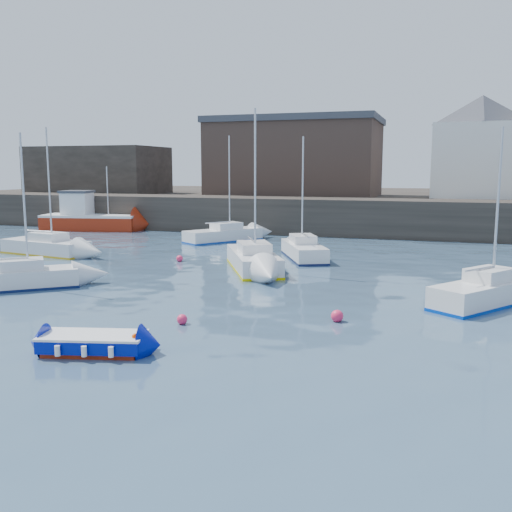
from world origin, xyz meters
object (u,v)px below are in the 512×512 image
(sailboat_c, at_px, (485,292))
(sailboat_e, at_px, (46,246))
(sailboat_f, at_px, (304,250))
(sailboat_h, at_px, (224,235))
(blue_dinghy, at_px, (93,343))
(buoy_far, at_px, (180,262))
(fishing_boat, at_px, (88,218))
(buoy_mid, at_px, (337,322))
(sailboat_a, at_px, (17,278))
(buoy_near, at_px, (182,324))
(sailboat_b, at_px, (253,259))

(sailboat_c, distance_m, sailboat_e, 26.68)
(sailboat_f, distance_m, sailboat_h, 9.97)
(blue_dinghy, height_order, buoy_far, blue_dinghy)
(fishing_boat, bearing_deg, buoy_mid, -41.90)
(blue_dinghy, bearing_deg, sailboat_a, 141.53)
(sailboat_e, height_order, buoy_near, sailboat_e)
(sailboat_a, xyz_separation_m, sailboat_b, (8.76, 8.19, 0.06))
(blue_dinghy, bearing_deg, sailboat_c, 41.23)
(sailboat_b, bearing_deg, sailboat_c, -23.23)
(buoy_mid, xyz_separation_m, buoy_far, (-11.31, 10.47, 0.00))
(sailboat_c, relative_size, sailboat_f, 0.96)
(blue_dinghy, distance_m, sailboat_c, 15.42)
(fishing_boat, relative_size, sailboat_c, 1.27)
(sailboat_b, distance_m, buoy_far, 5.20)
(sailboat_a, xyz_separation_m, sailboat_c, (20.30, 3.24, 0.05))
(sailboat_h, distance_m, buoy_near, 23.40)
(sailboat_c, height_order, sailboat_h, sailboat_h)
(sailboat_h, bearing_deg, sailboat_a, -98.16)
(fishing_boat, distance_m, sailboat_a, 25.94)
(fishing_boat, xyz_separation_m, sailboat_e, (6.18, -13.77, -0.57))
(sailboat_e, height_order, buoy_mid, sailboat_e)
(blue_dinghy, relative_size, buoy_far, 8.42)
(buoy_mid, distance_m, buoy_far, 15.42)
(blue_dinghy, distance_m, sailboat_f, 19.87)
(sailboat_a, bearing_deg, sailboat_f, 50.81)
(buoy_mid, height_order, buoy_far, buoy_mid)
(blue_dinghy, xyz_separation_m, buoy_mid, (6.34, 5.84, -0.33))
(sailboat_h, xyz_separation_m, buoy_far, (0.99, -9.75, -0.52))
(sailboat_c, relative_size, sailboat_e, 0.89)
(blue_dinghy, height_order, sailboat_e, sailboat_e)
(buoy_near, distance_m, buoy_far, 13.94)
(sailboat_a, bearing_deg, buoy_near, -17.70)
(buoy_mid, bearing_deg, buoy_near, -158.40)
(sailboat_c, xyz_separation_m, buoy_near, (-10.46, -6.38, -0.54))
(sailboat_b, height_order, buoy_mid, sailboat_b)
(sailboat_a, bearing_deg, sailboat_c, 9.07)
(blue_dinghy, bearing_deg, buoy_near, 73.25)
(sailboat_h, bearing_deg, blue_dinghy, -77.11)
(sailboat_c, xyz_separation_m, buoy_mid, (-5.26, -4.33, -0.54))
(sailboat_c, xyz_separation_m, sailboat_f, (-9.81, 9.63, -0.02))
(sailboat_f, bearing_deg, sailboat_c, -44.45)
(blue_dinghy, distance_m, fishing_boat, 36.37)
(buoy_mid, bearing_deg, sailboat_a, 175.87)
(buoy_far, bearing_deg, sailboat_h, 95.78)
(sailboat_a, relative_size, sailboat_b, 0.82)
(sailboat_c, height_order, sailboat_e, sailboat_e)
(sailboat_f, relative_size, buoy_far, 18.66)
(sailboat_c, distance_m, buoy_mid, 6.83)
(sailboat_h, xyz_separation_m, buoy_mid, (12.30, -20.23, -0.52))
(buoy_far, bearing_deg, sailboat_f, 27.24)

